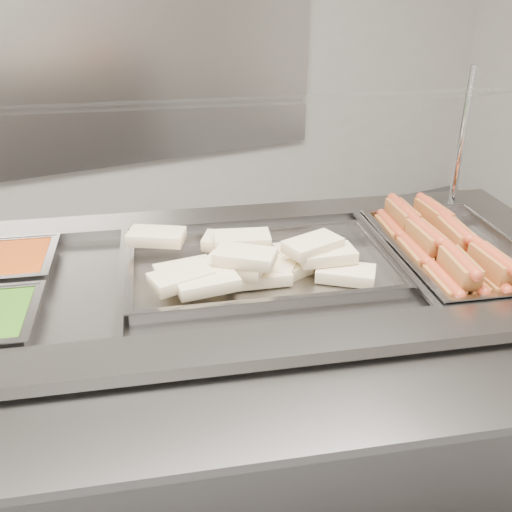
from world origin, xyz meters
name	(u,v)px	position (x,y,z in m)	size (l,w,h in m)	color
back_panel	(68,63)	(0.00, 2.45, 1.20)	(3.00, 0.04, 1.20)	#99958F
steam_counter	(240,397)	(0.04, 0.38, 0.46)	(2.11, 1.37, 0.93)	slate
tray_rail	(278,411)	(-0.10, -0.12, 0.88)	(1.86, 0.87, 0.05)	gray
sneeze_guard	(223,109)	(0.11, 0.60, 1.31)	(1.73, 0.77, 0.46)	silver
pan_hotdogs	(454,260)	(0.67, 0.20, 0.89)	(0.50, 0.65, 0.10)	gray
pan_wraps	(260,272)	(0.10, 0.37, 0.90)	(0.79, 0.60, 0.07)	gray
hotdogs_in_buns	(445,246)	(0.63, 0.21, 0.94)	(0.39, 0.58, 0.12)	#94501F
tortilla_wraps	(251,260)	(0.08, 0.36, 0.95)	(0.60, 0.49, 0.10)	beige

